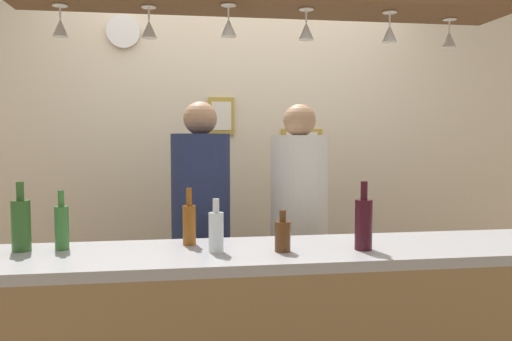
% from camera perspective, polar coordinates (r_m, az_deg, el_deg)
% --- Properties ---
extents(back_wall, '(4.40, 0.06, 2.60)m').
position_cam_1_polar(back_wall, '(3.65, -2.32, 1.63)').
color(back_wall, beige).
rests_on(back_wall, ground_plane).
extents(bar_counter, '(2.70, 0.55, 0.95)m').
position_cam_1_polar(bar_counter, '(2.22, 2.40, -17.22)').
color(bar_counter, '#99999E').
rests_on(bar_counter, ground_plane).
extents(overhead_glass_rack, '(2.20, 0.36, 0.04)m').
position_cam_1_polar(overhead_glass_rack, '(2.33, 1.53, 18.07)').
color(overhead_glass_rack, brown).
extents(hanging_wineglass_far_left, '(0.07, 0.07, 0.13)m').
position_cam_1_polar(hanging_wineglass_far_left, '(2.39, -21.00, 14.76)').
color(hanging_wineglass_far_left, silver).
rests_on(hanging_wineglass_far_left, overhead_glass_rack).
extents(hanging_wineglass_left, '(0.07, 0.07, 0.13)m').
position_cam_1_polar(hanging_wineglass_left, '(2.31, -11.86, 15.30)').
color(hanging_wineglass_left, silver).
rests_on(hanging_wineglass_left, overhead_glass_rack).
extents(hanging_wineglass_center_left, '(0.07, 0.07, 0.13)m').
position_cam_1_polar(hanging_wineglass_center_left, '(2.24, -3.08, 15.76)').
color(hanging_wineglass_center_left, silver).
rests_on(hanging_wineglass_center_left, overhead_glass_rack).
extents(hanging_wineglass_center, '(0.07, 0.07, 0.13)m').
position_cam_1_polar(hanging_wineglass_center, '(2.31, 5.63, 15.35)').
color(hanging_wineglass_center, silver).
rests_on(hanging_wineglass_center, overhead_glass_rack).
extents(hanging_wineglass_center_right, '(0.07, 0.07, 0.13)m').
position_cam_1_polar(hanging_wineglass_center_right, '(2.43, 14.68, 14.68)').
color(hanging_wineglass_center_right, silver).
rests_on(hanging_wineglass_center_right, overhead_glass_rack).
extents(hanging_wineglass_right, '(0.07, 0.07, 0.13)m').
position_cam_1_polar(hanging_wineglass_right, '(2.66, 20.76, 13.62)').
color(hanging_wineglass_right, silver).
rests_on(hanging_wineglass_right, overhead_glass_rack).
extents(person_left_navy_shirt, '(0.34, 0.34, 1.64)m').
position_cam_1_polar(person_left_navy_shirt, '(2.99, -6.16, -4.93)').
color(person_left_navy_shirt, '#2D334C').
rests_on(person_left_navy_shirt, ground_plane).
extents(person_middle_white_patterned_shirt, '(0.34, 0.34, 1.63)m').
position_cam_1_polar(person_middle_white_patterned_shirt, '(3.07, 4.83, -4.80)').
color(person_middle_white_patterned_shirt, '#2D334C').
rests_on(person_middle_white_patterned_shirt, ground_plane).
extents(bottle_beer_green_import, '(0.06, 0.06, 0.26)m').
position_cam_1_polar(bottle_beer_green_import, '(2.39, -20.87, -5.82)').
color(bottle_beer_green_import, '#336B2D').
rests_on(bottle_beer_green_import, bar_counter).
extents(bottle_beer_brown_stubby, '(0.07, 0.07, 0.18)m').
position_cam_1_polar(bottle_beer_brown_stubby, '(2.21, 2.99, -7.23)').
color(bottle_beer_brown_stubby, '#512D14').
rests_on(bottle_beer_brown_stubby, bar_counter).
extents(bottle_champagne_green, '(0.08, 0.08, 0.30)m').
position_cam_1_polar(bottle_champagne_green, '(2.43, -24.76, -5.42)').
color(bottle_champagne_green, '#2D5623').
rests_on(bottle_champagne_green, bar_counter).
extents(bottle_beer_amber_tall, '(0.06, 0.06, 0.26)m').
position_cam_1_polar(bottle_beer_amber_tall, '(2.35, -7.46, -5.83)').
color(bottle_beer_amber_tall, brown).
rests_on(bottle_beer_amber_tall, bar_counter).
extents(bottle_wine_dark_red, '(0.08, 0.08, 0.30)m').
position_cam_1_polar(bottle_wine_dark_red, '(2.28, 11.92, -5.74)').
color(bottle_wine_dark_red, '#380F19').
rests_on(bottle_wine_dark_red, bar_counter).
extents(bottle_soda_clear, '(0.06, 0.06, 0.23)m').
position_cam_1_polar(bottle_soda_clear, '(2.19, -4.48, -6.73)').
color(bottle_soda_clear, silver).
rests_on(bottle_soda_clear, bar_counter).
extents(picture_frame_crest, '(0.18, 0.02, 0.26)m').
position_cam_1_polar(picture_frame_crest, '(3.60, -3.91, 6.09)').
color(picture_frame_crest, '#B29338').
rests_on(picture_frame_crest, back_wall).
extents(picture_frame_lower_pair, '(0.30, 0.02, 0.18)m').
position_cam_1_polar(picture_frame_lower_pair, '(3.69, 5.11, 3.24)').
color(picture_frame_lower_pair, '#B29338').
rests_on(picture_frame_lower_pair, back_wall).
extents(wall_clock, '(0.22, 0.03, 0.22)m').
position_cam_1_polar(wall_clock, '(3.66, -14.60, 14.79)').
color(wall_clock, white).
rests_on(wall_clock, back_wall).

